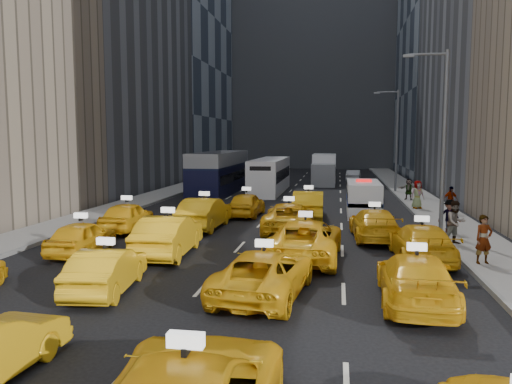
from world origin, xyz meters
TOP-DOWN VIEW (x-y plane):
  - ground at (0.00, 0.00)m, footprint 160.00×160.00m
  - sidewalk_west at (-10.50, 25.00)m, footprint 3.00×90.00m
  - sidewalk_east at (10.50, 25.00)m, footprint 3.00×90.00m
  - curb_west at (-9.05, 25.00)m, footprint 0.15×90.00m
  - curb_east at (9.05, 25.00)m, footprint 0.15×90.00m
  - building_west_far at (-20.50, 54.00)m, footprint 16.00×22.00m
  - building_backdrop at (0.00, 72.00)m, footprint 30.00×12.00m
  - streetlight_near at (9.18, 12.00)m, footprint 2.15×0.22m
  - streetlight_far at (9.18, 32.00)m, footprint 2.15×0.22m
  - taxi_5 at (-2.86, 0.97)m, footprint 2.00×4.40m
  - taxi_6 at (2.09, 1.35)m, footprint 2.94×5.37m
  - taxi_7 at (6.55, 1.35)m, footprint 2.23×5.15m
  - taxi_8 at (-6.27, 5.67)m, footprint 1.86×4.18m
  - taxi_9 at (-2.60, 6.01)m, footprint 2.03×5.15m
  - taxi_10 at (3.02, 6.21)m, footprint 2.91×5.90m
  - taxi_11 at (7.53, 6.69)m, footprint 2.29×5.14m
  - taxi_12 at (-6.56, 10.90)m, footprint 2.05×4.55m
  - taxi_13 at (-2.75, 12.22)m, footprint 1.91×5.09m
  - taxi_14 at (1.81, 11.99)m, footprint 2.68×5.49m
  - taxi_15 at (6.01, 10.73)m, footprint 2.38×5.17m
  - taxi_16 at (-1.30, 16.75)m, footprint 1.95×4.44m
  - taxi_17 at (2.53, 16.55)m, footprint 1.91×5.10m
  - nypd_van at (5.87, 18.52)m, footprint 2.16×5.27m
  - double_decker at (-6.05, 29.34)m, footprint 4.09×12.48m
  - city_bus at (-1.75, 30.84)m, footprint 2.83×11.63m
  - box_truck at (2.81, 38.92)m, footprint 2.40×6.90m
  - misc_car_0 at (6.67, 26.63)m, footprint 1.87×4.60m
  - misc_car_1 at (-6.40, 38.20)m, footprint 2.63×4.94m
  - misc_car_2 at (2.39, 47.36)m, footprint 2.82×5.85m
  - misc_car_3 at (-2.79, 43.01)m, footprint 2.56×5.05m
  - misc_car_4 at (5.95, 42.44)m, footprint 1.78×4.19m
  - pedestrian_0 at (9.66, 6.04)m, footprint 0.77×0.62m
  - pedestrian_1 at (9.42, 9.49)m, footprint 1.06×0.85m
  - pedestrian_2 at (9.75, 12.33)m, footprint 1.06×0.44m
  - pedestrian_3 at (11.17, 18.83)m, footprint 1.09×0.76m
  - pedestrian_4 at (9.51, 20.94)m, footprint 1.03×0.81m
  - pedestrian_5 at (9.60, 25.81)m, footprint 1.55×0.91m

SIDE VIEW (x-z plane):
  - ground at x=0.00m, z-range 0.00..0.00m
  - sidewalk_west at x=-10.50m, z-range 0.00..0.15m
  - sidewalk_east at x=10.50m, z-range 0.00..0.15m
  - curb_west at x=-9.05m, z-range 0.00..0.18m
  - curb_east at x=9.05m, z-range 0.00..0.18m
  - misc_car_1 at x=-6.40m, z-range 0.00..1.32m
  - misc_car_4 at x=5.95m, z-range 0.00..1.34m
  - taxi_8 at x=-6.27m, z-range 0.00..1.40m
  - taxi_5 at x=-2.86m, z-range 0.00..1.40m
  - taxi_6 at x=2.09m, z-range 0.00..1.43m
  - taxi_11 at x=7.53m, z-range 0.00..1.47m
  - taxi_15 at x=6.01m, z-range 0.00..1.47m
  - taxi_7 at x=6.55m, z-range 0.00..1.48m
  - misc_car_0 at x=6.67m, z-range 0.00..1.48m
  - taxi_16 at x=-1.30m, z-range 0.00..1.49m
  - taxi_14 at x=1.81m, z-range 0.00..1.50m
  - taxi_12 at x=-6.56m, z-range 0.00..1.52m
  - taxi_10 at x=3.02m, z-range 0.00..1.61m
  - misc_car_2 at x=2.39m, z-range 0.00..1.64m
  - misc_car_3 at x=-2.79m, z-range 0.00..1.65m
  - taxi_13 at x=-2.75m, z-range 0.00..1.66m
  - taxi_17 at x=2.53m, z-range 0.00..1.66m
  - taxi_9 at x=-2.60m, z-range 0.00..1.67m
  - pedestrian_5 at x=9.60m, z-range 0.15..1.76m
  - pedestrian_2 at x=9.75m, z-range 0.15..1.79m
  - pedestrian_3 at x=11.17m, z-range 0.15..1.85m
  - nypd_van at x=5.87m, z-range -0.11..2.13m
  - pedestrian_0 at x=9.66m, z-range 0.15..1.98m
  - pedestrian_4 at x=9.51m, z-range 0.15..2.01m
  - pedestrian_1 at x=9.42m, z-range 0.15..2.08m
  - city_bus at x=-1.75m, z-range -0.02..2.97m
  - box_truck at x=2.81m, z-range -0.03..3.12m
  - double_decker at x=-6.05m, z-range -0.01..3.55m
  - streetlight_near at x=9.18m, z-range 0.42..9.42m
  - streetlight_far at x=9.18m, z-range 0.42..9.42m
  - building_backdrop at x=0.00m, z-range 0.00..40.00m
  - building_west_far at x=-20.50m, z-range 0.00..42.00m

